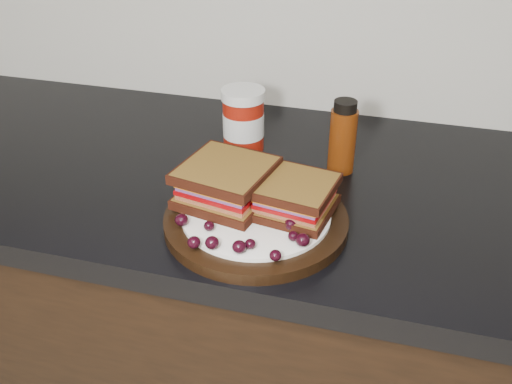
% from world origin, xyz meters
% --- Properties ---
extents(base_cabinets, '(3.96, 0.58, 0.86)m').
position_xyz_m(base_cabinets, '(0.00, 1.70, 0.43)').
color(base_cabinets, black).
rests_on(base_cabinets, ground_plane).
extents(countertop, '(3.98, 0.60, 0.04)m').
position_xyz_m(countertop, '(0.00, 1.70, 0.88)').
color(countertop, black).
rests_on(countertop, base_cabinets).
extents(plate, '(0.28, 0.28, 0.02)m').
position_xyz_m(plate, '(0.15, 1.55, 0.91)').
color(plate, black).
rests_on(plate, countertop).
extents(sandwich_left, '(0.15, 0.15, 0.06)m').
position_xyz_m(sandwich_left, '(0.09, 1.57, 0.95)').
color(sandwich_left, brown).
rests_on(sandwich_left, plate).
extents(sandwich_right, '(0.13, 0.13, 0.05)m').
position_xyz_m(sandwich_right, '(0.20, 1.57, 0.95)').
color(sandwich_right, brown).
rests_on(sandwich_right, plate).
extents(grape_0, '(0.02, 0.02, 0.02)m').
position_xyz_m(grape_0, '(0.05, 1.49, 0.93)').
color(grape_0, black).
rests_on(grape_0, plate).
extents(grape_1, '(0.02, 0.02, 0.01)m').
position_xyz_m(grape_1, '(0.09, 1.48, 0.93)').
color(grape_1, black).
rests_on(grape_1, plate).
extents(grape_2, '(0.02, 0.02, 0.02)m').
position_xyz_m(grape_2, '(0.09, 1.44, 0.93)').
color(grape_2, black).
rests_on(grape_2, plate).
extents(grape_3, '(0.02, 0.02, 0.02)m').
position_xyz_m(grape_3, '(0.11, 1.45, 0.93)').
color(grape_3, black).
rests_on(grape_3, plate).
extents(grape_4, '(0.02, 0.02, 0.02)m').
position_xyz_m(grape_4, '(0.15, 1.45, 0.93)').
color(grape_4, black).
rests_on(grape_4, plate).
extents(grape_5, '(0.02, 0.02, 0.01)m').
position_xyz_m(grape_5, '(0.16, 1.46, 0.93)').
color(grape_5, black).
rests_on(grape_5, plate).
extents(grape_6, '(0.02, 0.02, 0.02)m').
position_xyz_m(grape_6, '(0.20, 1.44, 0.93)').
color(grape_6, black).
rests_on(grape_6, plate).
extents(grape_7, '(0.02, 0.02, 0.02)m').
position_xyz_m(grape_7, '(0.23, 1.48, 0.93)').
color(grape_7, black).
rests_on(grape_7, plate).
extents(grape_8, '(0.02, 0.02, 0.01)m').
position_xyz_m(grape_8, '(0.22, 1.49, 0.93)').
color(grape_8, black).
rests_on(grape_8, plate).
extents(grape_9, '(0.02, 0.02, 0.02)m').
position_xyz_m(grape_9, '(0.21, 1.52, 0.93)').
color(grape_9, black).
rests_on(grape_9, plate).
extents(grape_10, '(0.02, 0.02, 0.02)m').
position_xyz_m(grape_10, '(0.23, 1.57, 0.93)').
color(grape_10, black).
rests_on(grape_10, plate).
extents(grape_11, '(0.02, 0.02, 0.02)m').
position_xyz_m(grape_11, '(0.21, 1.58, 0.93)').
color(grape_11, black).
rests_on(grape_11, plate).
extents(grape_12, '(0.02, 0.02, 0.02)m').
position_xyz_m(grape_12, '(0.20, 1.60, 0.93)').
color(grape_12, black).
rests_on(grape_12, plate).
extents(grape_13, '(0.02, 0.02, 0.02)m').
position_xyz_m(grape_13, '(0.07, 1.59, 0.93)').
color(grape_13, black).
rests_on(grape_13, plate).
extents(grape_14, '(0.02, 0.02, 0.01)m').
position_xyz_m(grape_14, '(0.07, 1.57, 0.93)').
color(grape_14, black).
rests_on(grape_14, plate).
extents(grape_15, '(0.02, 0.02, 0.02)m').
position_xyz_m(grape_15, '(0.09, 1.54, 0.93)').
color(grape_15, black).
rests_on(grape_15, plate).
extents(grape_16, '(0.02, 0.02, 0.01)m').
position_xyz_m(grape_16, '(0.10, 1.60, 0.93)').
color(grape_16, black).
rests_on(grape_16, plate).
extents(grape_17, '(0.02, 0.02, 0.02)m').
position_xyz_m(grape_17, '(0.08, 1.58, 0.93)').
color(grape_17, black).
rests_on(grape_17, plate).
extents(grape_18, '(0.02, 0.02, 0.02)m').
position_xyz_m(grape_18, '(0.05, 1.54, 0.93)').
color(grape_18, black).
rests_on(grape_18, plate).
extents(condiment_jar, '(0.10, 0.10, 0.12)m').
position_xyz_m(condiment_jar, '(0.06, 1.79, 0.96)').
color(condiment_jar, maroon).
rests_on(condiment_jar, countertop).
extents(oil_bottle, '(0.05, 0.05, 0.13)m').
position_xyz_m(oil_bottle, '(0.25, 1.75, 0.97)').
color(oil_bottle, '#542208').
rests_on(oil_bottle, countertop).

